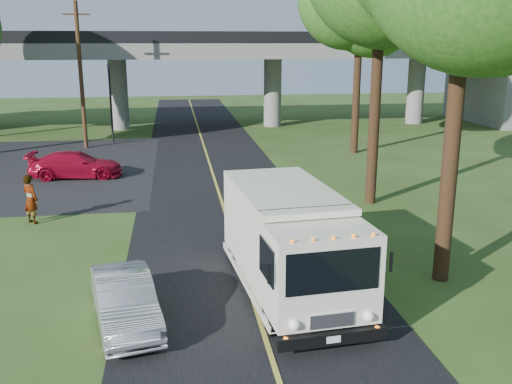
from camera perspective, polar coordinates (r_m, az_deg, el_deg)
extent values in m
plane|color=#334518|center=(14.89, -0.10, -11.40)|extent=(120.00, 120.00, 0.00)
cube|color=black|center=(24.21, -3.46, -0.98)|extent=(7.00, 90.00, 0.02)
cube|color=black|center=(33.19, -24.00, 2.06)|extent=(16.00, 18.00, 0.01)
cube|color=gold|center=(24.21, -3.46, -0.93)|extent=(0.12, 90.00, 0.01)
cube|color=slate|center=(45.28, -6.03, 13.96)|extent=(50.00, 9.00, 1.20)
cube|color=black|center=(40.88, -5.79, 15.15)|extent=(50.00, 0.25, 0.80)
cube|color=black|center=(49.67, -6.28, 15.06)|extent=(50.00, 0.25, 0.80)
cube|color=slate|center=(52.74, 22.78, 9.75)|extent=(4.00, 10.00, 6.00)
cylinder|color=slate|center=(45.58, -13.57, 9.49)|extent=(1.40, 1.40, 5.40)
cylinder|color=slate|center=(46.08, 1.67, 9.94)|extent=(1.40, 1.40, 5.40)
cylinder|color=slate|center=(49.56, 15.68, 9.74)|extent=(1.40, 1.40, 5.40)
cylinder|color=black|center=(39.65, -14.31, 8.56)|extent=(0.14, 0.14, 5.20)
imported|color=black|center=(39.50, -14.50, 11.45)|extent=(0.18, 0.22, 1.10)
cylinder|color=#472D19|center=(37.71, -17.11, 10.98)|extent=(0.26, 0.26, 9.00)
cube|color=#472D19|center=(37.69, -17.55, 16.59)|extent=(1.60, 0.10, 0.10)
cylinder|color=#382314|center=(16.33, 18.87, 3.14)|extent=(0.44, 0.44, 7.00)
cylinder|color=#382314|center=(23.82, 11.79, 7.90)|extent=(0.44, 0.44, 7.70)
cylinder|color=#382314|center=(35.12, 9.99, 9.24)|extent=(0.44, 0.44, 6.65)
sphere|color=#195616|center=(35.01, 10.36, 17.20)|extent=(5.58, 5.58, 5.58)
sphere|color=#195616|center=(34.81, 11.42, 17.67)|extent=(4.96, 4.96, 4.96)
cube|color=silver|center=(15.83, 2.52, -3.28)|extent=(2.78, 4.59, 2.24)
cube|color=silver|center=(13.10, 6.26, -7.75)|extent=(2.55, 2.01, 2.04)
cube|color=black|center=(12.22, 7.69, -7.86)|extent=(2.09, 0.27, 0.95)
cube|color=black|center=(12.80, 7.62, -14.30)|extent=(2.50, 0.41, 0.28)
cube|color=silver|center=(15.95, 2.86, -8.40)|extent=(2.91, 5.97, 0.18)
cylinder|color=black|center=(13.46, 1.66, -12.28)|extent=(0.36, 0.92, 0.90)
cylinder|color=black|center=(14.08, 9.83, -11.23)|extent=(0.36, 0.92, 0.90)
cylinder|color=black|center=(17.19, -2.00, -6.10)|extent=(0.36, 0.92, 0.90)
cylinder|color=black|center=(17.68, 4.50, -5.54)|extent=(0.36, 0.92, 0.90)
imported|color=#A40A23|center=(29.81, -17.57, 2.63)|extent=(4.57, 1.95, 1.31)
imported|color=gray|center=(14.16, -12.98, -10.48)|extent=(2.05, 3.94, 1.24)
imported|color=gray|center=(22.75, -21.61, -0.65)|extent=(0.80, 0.78, 1.86)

